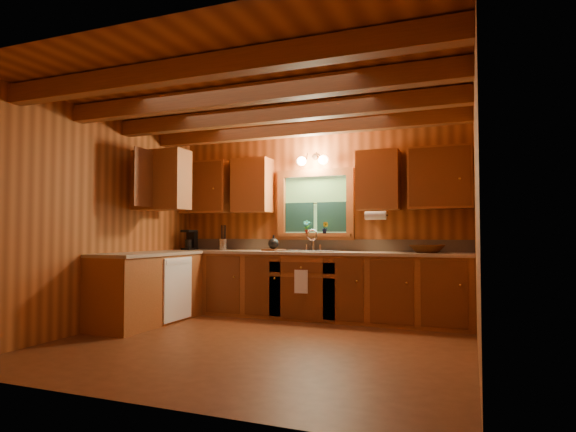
# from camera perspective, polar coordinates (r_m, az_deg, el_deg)

# --- Properties ---
(room) EXTENTS (4.20, 4.20, 4.20)m
(room) POSITION_cam_1_polar(r_m,az_deg,el_deg) (4.97, -3.34, -0.24)
(room) COLOR #5B2E16
(room) RESTS_ON ground
(ceiling_beams) EXTENTS (4.20, 2.54, 0.18)m
(ceiling_beams) POSITION_cam_1_polar(r_m,az_deg,el_deg) (5.15, -3.31, 13.12)
(ceiling_beams) COLOR brown
(ceiling_beams) RESTS_ON room
(base_cabinets) EXTENTS (4.20, 2.22, 0.86)m
(base_cabinets) POSITION_cam_1_polar(r_m,az_deg,el_deg) (6.38, -2.60, -8.51)
(base_cabinets) COLOR brown
(base_cabinets) RESTS_ON ground
(countertop) EXTENTS (4.20, 2.24, 0.04)m
(countertop) POSITION_cam_1_polar(r_m,az_deg,el_deg) (6.34, -2.45, -4.47)
(countertop) COLOR #9F866D
(countertop) RESTS_ON base_cabinets
(backsplash) EXTENTS (4.20, 0.02, 0.16)m
(backsplash) POSITION_cam_1_polar(r_m,az_deg,el_deg) (6.73, 3.35, -3.49)
(backsplash) COLOR #9A8267
(backsplash) RESTS_ON room
(dishwasher_panel) EXTENTS (0.02, 0.60, 0.80)m
(dishwasher_panel) POSITION_cam_1_polar(r_m,az_deg,el_deg) (6.32, -13.07, -8.51)
(dishwasher_panel) COLOR white
(dishwasher_panel) RESTS_ON base_cabinets
(upper_cabinets) EXTENTS (4.19, 1.77, 0.78)m
(upper_cabinets) POSITION_cam_1_polar(r_m,az_deg,el_deg) (6.53, -2.65, 4.03)
(upper_cabinets) COLOR brown
(upper_cabinets) RESTS_ON room
(window) EXTENTS (1.12, 0.08, 1.00)m
(window) POSITION_cam_1_polar(r_m,az_deg,el_deg) (6.72, 3.29, 1.19)
(window) COLOR brown
(window) RESTS_ON room
(window_sill) EXTENTS (1.06, 0.14, 0.04)m
(window_sill) POSITION_cam_1_polar(r_m,az_deg,el_deg) (6.66, 3.18, -2.29)
(window_sill) COLOR brown
(window_sill) RESTS_ON room
(wall_sconce) EXTENTS (0.45, 0.21, 0.17)m
(wall_sconce) POSITION_cam_1_polar(r_m,az_deg,el_deg) (6.67, 2.96, 6.71)
(wall_sconce) COLOR black
(wall_sconce) RESTS_ON room
(paper_towel_roll) EXTENTS (0.27, 0.11, 0.11)m
(paper_towel_roll) POSITION_cam_1_polar(r_m,az_deg,el_deg) (6.16, 10.50, 0.06)
(paper_towel_roll) COLOR white
(paper_towel_roll) RESTS_ON upper_cabinets
(dish_towel) EXTENTS (0.18, 0.01, 0.30)m
(dish_towel) POSITION_cam_1_polar(r_m,az_deg,el_deg) (6.17, 1.58, -7.89)
(dish_towel) COLOR white
(dish_towel) RESTS_ON base_cabinets
(sink) EXTENTS (0.82, 0.48, 0.43)m
(sink) POSITION_cam_1_polar(r_m,az_deg,el_deg) (6.46, 2.58, -4.64)
(sink) COLOR silver
(sink) RESTS_ON countertop
(coffee_maker) EXTENTS (0.17, 0.21, 0.30)m
(coffee_maker) POSITION_cam_1_polar(r_m,az_deg,el_deg) (7.24, -11.63, -2.83)
(coffee_maker) COLOR black
(coffee_maker) RESTS_ON countertop
(utensil_crock) EXTENTS (0.13, 0.13, 0.37)m
(utensil_crock) POSITION_cam_1_polar(r_m,az_deg,el_deg) (7.07, -7.82, -3.32)
(utensil_crock) COLOR silver
(utensil_crock) RESTS_ON countertop
(cutting_board) EXTENTS (0.32, 0.25, 0.03)m
(cutting_board) POSITION_cam_1_polar(r_m,az_deg,el_deg) (6.64, -1.75, -4.09)
(cutting_board) COLOR #602F14
(cutting_board) RESTS_ON countertop
(teakettle) EXTENTS (0.15, 0.15, 0.19)m
(teakettle) POSITION_cam_1_polar(r_m,az_deg,el_deg) (6.63, -1.75, -3.32)
(teakettle) COLOR black
(teakettle) RESTS_ON cutting_board
(wicker_basket) EXTENTS (0.50, 0.50, 0.10)m
(wicker_basket) POSITION_cam_1_polar(r_m,az_deg,el_deg) (6.12, 16.36, -3.81)
(wicker_basket) COLOR #48230C
(wicker_basket) RESTS_ON countertop
(potted_plant_left) EXTENTS (0.11, 0.08, 0.19)m
(potted_plant_left) POSITION_cam_1_polar(r_m,az_deg,el_deg) (6.69, 2.26, -1.30)
(potted_plant_left) COLOR #602F14
(potted_plant_left) RESTS_ON window_sill
(potted_plant_right) EXTENTS (0.10, 0.08, 0.16)m
(potted_plant_right) POSITION_cam_1_polar(r_m,az_deg,el_deg) (6.59, 4.48, -1.41)
(potted_plant_right) COLOR #602F14
(potted_plant_right) RESTS_ON window_sill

